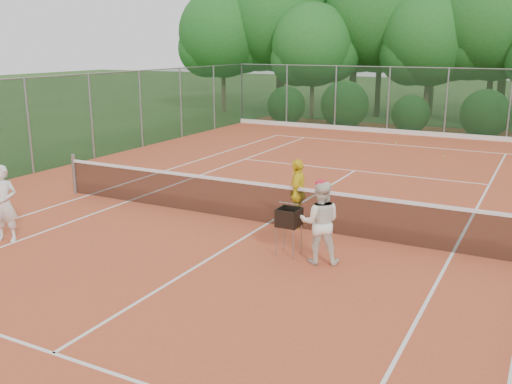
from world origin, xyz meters
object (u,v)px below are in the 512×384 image
at_px(player_white, 4,204).
at_px(ball_hopper, 289,218).
at_px(player_center_grp, 320,222).
at_px(player_yellow, 298,193).

bearing_deg(player_white, ball_hopper, -3.00).
relative_size(player_white, ball_hopper, 1.70).
relative_size(player_center_grp, ball_hopper, 1.70).
distance_m(player_yellow, ball_hopper, 1.83).
relative_size(player_yellow, ball_hopper, 1.64).
distance_m(player_white, player_center_grp, 6.55).
distance_m(player_center_grp, player_yellow, 2.21).
height_order(player_white, player_center_grp, player_center_grp).
bearing_deg(ball_hopper, player_yellow, 116.71).
distance_m(player_white, ball_hopper, 5.94).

